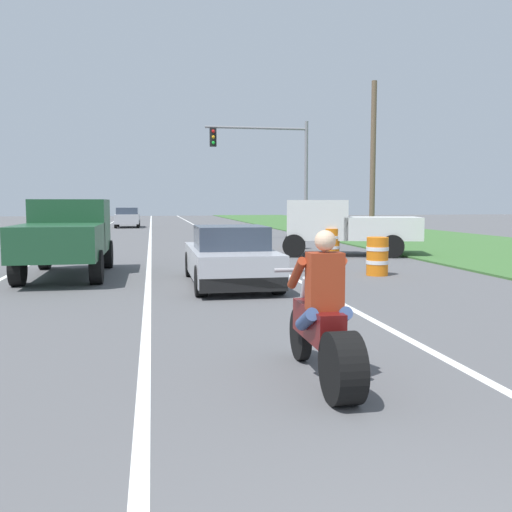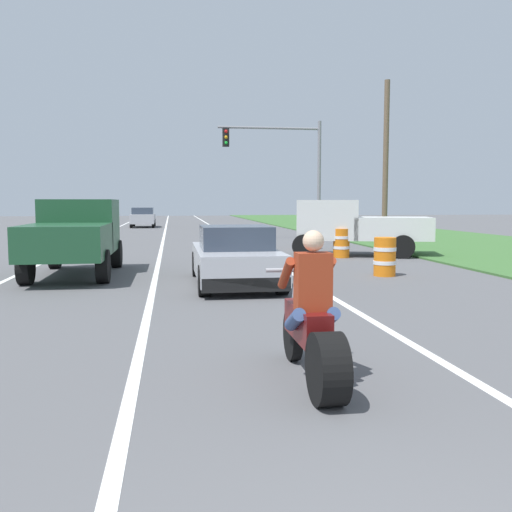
{
  "view_description": "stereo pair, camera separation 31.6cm",
  "coord_description": "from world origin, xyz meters",
  "px_view_note": "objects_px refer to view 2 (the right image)",
  "views": [
    {
      "loc": [
        -1.69,
        -1.47,
        1.9
      ],
      "look_at": [
        0.03,
        7.92,
        1.0
      ],
      "focal_mm": 39.92,
      "sensor_mm": 36.0,
      "label": 1
    },
    {
      "loc": [
        -1.37,
        -1.52,
        1.9
      ],
      "look_at": [
        0.03,
        7.92,
        1.0
      ],
      "focal_mm": 39.92,
      "sensor_mm": 36.0,
      "label": 2
    }
  ],
  "objects_px": {
    "construction_barrel_nearest": "(385,257)",
    "construction_barrel_far": "(308,237)",
    "sports_car_silver": "(235,258)",
    "pickup_truck_left_lane_dark_green": "(75,233)",
    "motorcycle_with_rider": "(313,329)",
    "pickup_truck_right_shoulder_white": "(353,225)",
    "construction_barrel_mid": "(341,243)",
    "traffic_light_mast_near": "(287,160)",
    "distant_car_far_ahead": "(143,217)"
  },
  "relations": [
    {
      "from": "pickup_truck_right_shoulder_white",
      "to": "construction_barrel_far",
      "type": "xyz_separation_m",
      "value": [
        -0.94,
        2.94,
        -0.6
      ]
    },
    {
      "from": "motorcycle_with_rider",
      "to": "pickup_truck_right_shoulder_white",
      "type": "distance_m",
      "value": 14.76
    },
    {
      "from": "motorcycle_with_rider",
      "to": "traffic_light_mast_near",
      "type": "bearing_deg",
      "value": 79.08
    },
    {
      "from": "pickup_truck_left_lane_dark_green",
      "to": "construction_barrel_nearest",
      "type": "bearing_deg",
      "value": -9.23
    },
    {
      "from": "motorcycle_with_rider",
      "to": "pickup_truck_right_shoulder_white",
      "type": "relative_size",
      "value": 0.43
    },
    {
      "from": "sports_car_silver",
      "to": "construction_barrel_nearest",
      "type": "xyz_separation_m",
      "value": [
        4.01,
        1.0,
        -0.13
      ]
    },
    {
      "from": "construction_barrel_nearest",
      "to": "construction_barrel_far",
      "type": "relative_size",
      "value": 1.0
    },
    {
      "from": "pickup_truck_left_lane_dark_green",
      "to": "pickup_truck_right_shoulder_white",
      "type": "relative_size",
      "value": 0.93
    },
    {
      "from": "pickup_truck_left_lane_dark_green",
      "to": "pickup_truck_right_shoulder_white",
      "type": "bearing_deg",
      "value": 25.62
    },
    {
      "from": "construction_barrel_nearest",
      "to": "pickup_truck_right_shoulder_white",
      "type": "bearing_deg",
      "value": 80.11
    },
    {
      "from": "pickup_truck_right_shoulder_white",
      "to": "construction_barrel_mid",
      "type": "height_order",
      "value": "pickup_truck_right_shoulder_white"
    },
    {
      "from": "sports_car_silver",
      "to": "construction_barrel_far",
      "type": "relative_size",
      "value": 4.3
    },
    {
      "from": "distant_car_far_ahead",
      "to": "traffic_light_mast_near",
      "type": "bearing_deg",
      "value": -63.17
    },
    {
      "from": "motorcycle_with_rider",
      "to": "sports_car_silver",
      "type": "bearing_deg",
      "value": 89.93
    },
    {
      "from": "pickup_truck_left_lane_dark_green",
      "to": "traffic_light_mast_near",
      "type": "relative_size",
      "value": 0.8
    },
    {
      "from": "pickup_truck_right_shoulder_white",
      "to": "distant_car_far_ahead",
      "type": "relative_size",
      "value": 1.29
    },
    {
      "from": "sports_car_silver",
      "to": "pickup_truck_left_lane_dark_green",
      "type": "relative_size",
      "value": 0.9
    },
    {
      "from": "sports_car_silver",
      "to": "pickup_truck_right_shoulder_white",
      "type": "xyz_separation_m",
      "value": [
        4.97,
        6.55,
        0.48
      ]
    },
    {
      "from": "construction_barrel_far",
      "to": "sports_car_silver",
      "type": "bearing_deg",
      "value": -113.01
    },
    {
      "from": "pickup_truck_right_shoulder_white",
      "to": "construction_barrel_far",
      "type": "height_order",
      "value": "pickup_truck_right_shoulder_white"
    },
    {
      "from": "traffic_light_mast_near",
      "to": "construction_barrel_mid",
      "type": "height_order",
      "value": "traffic_light_mast_near"
    },
    {
      "from": "pickup_truck_right_shoulder_white",
      "to": "construction_barrel_nearest",
      "type": "distance_m",
      "value": 5.67
    },
    {
      "from": "pickup_truck_left_lane_dark_green",
      "to": "traffic_light_mast_near",
      "type": "distance_m",
      "value": 15.88
    },
    {
      "from": "pickup_truck_right_shoulder_white",
      "to": "distant_car_far_ahead",
      "type": "distance_m",
      "value": 26.16
    },
    {
      "from": "motorcycle_with_rider",
      "to": "pickup_truck_left_lane_dark_green",
      "type": "distance_m",
      "value": 10.39
    },
    {
      "from": "construction_barrel_far",
      "to": "distant_car_far_ahead",
      "type": "relative_size",
      "value": 0.25
    },
    {
      "from": "sports_car_silver",
      "to": "distant_car_far_ahead",
      "type": "height_order",
      "value": "distant_car_far_ahead"
    },
    {
      "from": "sports_car_silver",
      "to": "construction_barrel_nearest",
      "type": "relative_size",
      "value": 4.3
    },
    {
      "from": "construction_barrel_nearest",
      "to": "construction_barrel_far",
      "type": "xyz_separation_m",
      "value": [
        0.02,
        8.49,
        0.0
      ]
    },
    {
      "from": "sports_car_silver",
      "to": "construction_barrel_nearest",
      "type": "distance_m",
      "value": 4.13
    },
    {
      "from": "sports_car_silver",
      "to": "construction_barrel_mid",
      "type": "bearing_deg",
      "value": 53.71
    },
    {
      "from": "pickup_truck_right_shoulder_white",
      "to": "construction_barrel_far",
      "type": "bearing_deg",
      "value": 107.81
    },
    {
      "from": "pickup_truck_left_lane_dark_green",
      "to": "traffic_light_mast_near",
      "type": "xyz_separation_m",
      "value": [
        8.31,
        13.2,
        2.93
      ]
    },
    {
      "from": "pickup_truck_right_shoulder_white",
      "to": "distant_car_far_ahead",
      "type": "xyz_separation_m",
      "value": [
        -8.56,
        24.72,
        -0.33
      ]
    },
    {
      "from": "motorcycle_with_rider",
      "to": "traffic_light_mast_near",
      "type": "height_order",
      "value": "traffic_light_mast_near"
    },
    {
      "from": "pickup_truck_right_shoulder_white",
      "to": "pickup_truck_left_lane_dark_green",
      "type": "bearing_deg",
      "value": -154.38
    },
    {
      "from": "construction_barrel_mid",
      "to": "sports_car_silver",
      "type": "bearing_deg",
      "value": -126.29
    },
    {
      "from": "traffic_light_mast_near",
      "to": "construction_barrel_nearest",
      "type": "height_order",
      "value": "traffic_light_mast_near"
    },
    {
      "from": "pickup_truck_left_lane_dark_green",
      "to": "traffic_light_mast_near",
      "type": "height_order",
      "value": "traffic_light_mast_near"
    },
    {
      "from": "traffic_light_mast_near",
      "to": "pickup_truck_left_lane_dark_green",
      "type": "bearing_deg",
      "value": -122.18
    },
    {
      "from": "sports_car_silver",
      "to": "distant_car_far_ahead",
      "type": "bearing_deg",
      "value": 96.54
    },
    {
      "from": "construction_barrel_far",
      "to": "distant_car_far_ahead",
      "type": "xyz_separation_m",
      "value": [
        -7.62,
        21.78,
        0.27
      ]
    },
    {
      "from": "pickup_truck_left_lane_dark_green",
      "to": "pickup_truck_right_shoulder_white",
      "type": "distance_m",
      "value": 9.86
    },
    {
      "from": "construction_barrel_mid",
      "to": "construction_barrel_nearest",
      "type": "bearing_deg",
      "value": -93.96
    },
    {
      "from": "construction_barrel_nearest",
      "to": "construction_barrel_mid",
      "type": "distance_m",
      "value": 4.93
    },
    {
      "from": "pickup_truck_right_shoulder_white",
      "to": "motorcycle_with_rider",
      "type": "bearing_deg",
      "value": -109.75
    },
    {
      "from": "motorcycle_with_rider",
      "to": "construction_barrel_nearest",
      "type": "height_order",
      "value": "motorcycle_with_rider"
    },
    {
      "from": "distant_car_far_ahead",
      "to": "construction_barrel_far",
      "type": "bearing_deg",
      "value": -70.73
    },
    {
      "from": "traffic_light_mast_near",
      "to": "construction_barrel_mid",
      "type": "distance_m",
      "value": 10.2
    },
    {
      "from": "pickup_truck_right_shoulder_white",
      "to": "traffic_light_mast_near",
      "type": "xyz_separation_m",
      "value": [
        -0.58,
        8.94,
        2.93
      ]
    }
  ]
}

